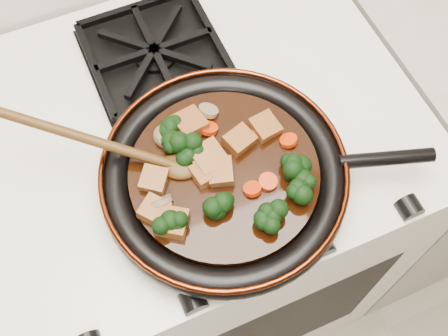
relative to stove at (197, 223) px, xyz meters
name	(u,v)px	position (x,y,z in m)	size (l,w,h in m)	color
stove	(197,223)	(0.00, 0.00, 0.00)	(0.76, 0.60, 0.90)	silver
burner_grate_front	(219,188)	(0.00, -0.14, 0.46)	(0.23, 0.23, 0.03)	black
burner_grate_back	(155,53)	(0.00, 0.14, 0.46)	(0.23, 0.23, 0.03)	black
skillet	(225,176)	(0.01, -0.14, 0.49)	(0.48, 0.37, 0.05)	black
braising_sauce	(224,175)	(0.01, -0.14, 0.50)	(0.28, 0.28, 0.02)	black
tofu_cube_0	(209,158)	(0.00, -0.11, 0.52)	(0.04, 0.04, 0.02)	brown
tofu_cube_1	(190,124)	(-0.01, -0.05, 0.52)	(0.04, 0.04, 0.02)	brown
tofu_cube_2	(172,223)	(-0.09, -0.18, 0.52)	(0.04, 0.04, 0.02)	brown
tofu_cube_3	(239,141)	(0.05, -0.10, 0.52)	(0.04, 0.03, 0.02)	brown
tofu_cube_4	(154,210)	(-0.10, -0.16, 0.52)	(0.04, 0.04, 0.02)	brown
tofu_cube_5	(265,127)	(0.09, -0.10, 0.52)	(0.04, 0.04, 0.02)	brown
tofu_cube_6	(154,180)	(-0.09, -0.11, 0.52)	(0.04, 0.04, 0.02)	brown
tofu_cube_7	(204,174)	(-0.02, -0.13, 0.52)	(0.04, 0.03, 0.02)	brown
tofu_cube_8	(207,169)	(-0.01, -0.13, 0.52)	(0.04, 0.04, 0.02)	brown
tofu_cube_9	(221,172)	(0.00, -0.14, 0.52)	(0.04, 0.03, 0.02)	brown
broccoli_floret_0	(170,132)	(-0.04, -0.05, 0.52)	(0.06, 0.06, 0.05)	black
broccoli_floret_1	(271,220)	(0.03, -0.24, 0.52)	(0.06, 0.06, 0.06)	black
broccoli_floret_2	(300,189)	(0.09, -0.21, 0.52)	(0.06, 0.06, 0.05)	black
broccoli_floret_3	(188,150)	(-0.03, -0.09, 0.52)	(0.06, 0.06, 0.05)	black
broccoli_floret_4	(221,208)	(-0.02, -0.19, 0.52)	(0.06, 0.06, 0.05)	black
broccoli_floret_5	(295,167)	(0.10, -0.18, 0.52)	(0.06, 0.06, 0.05)	black
broccoli_floret_6	(177,141)	(-0.04, -0.07, 0.52)	(0.06, 0.06, 0.05)	black
broccoli_floret_7	(170,224)	(-0.09, -0.19, 0.52)	(0.06, 0.06, 0.05)	black
carrot_coin_0	(289,140)	(0.12, -0.13, 0.51)	(0.03, 0.03, 0.01)	red
carrot_coin_1	(261,131)	(0.09, -0.10, 0.51)	(0.03, 0.03, 0.01)	red
carrot_coin_2	(208,128)	(0.02, -0.06, 0.51)	(0.03, 0.03, 0.01)	red
carrot_coin_3	(216,175)	(0.00, -0.14, 0.51)	(0.03, 0.03, 0.01)	red
carrot_coin_4	(268,182)	(0.06, -0.18, 0.51)	(0.03, 0.03, 0.01)	red
carrot_coin_5	(252,189)	(0.03, -0.18, 0.51)	(0.03, 0.03, 0.01)	red
mushroom_slice_0	(165,136)	(-0.05, -0.05, 0.52)	(0.04, 0.04, 0.01)	#7F6349
mushroom_slice_1	(208,111)	(0.03, -0.04, 0.52)	(0.03, 0.03, 0.01)	#7F6349
mushroom_slice_2	(160,201)	(-0.09, -0.15, 0.52)	(0.04, 0.04, 0.01)	#7F6349
wooden_spoon	(127,151)	(-0.11, -0.06, 0.53)	(0.15, 0.12, 0.26)	#452A0E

